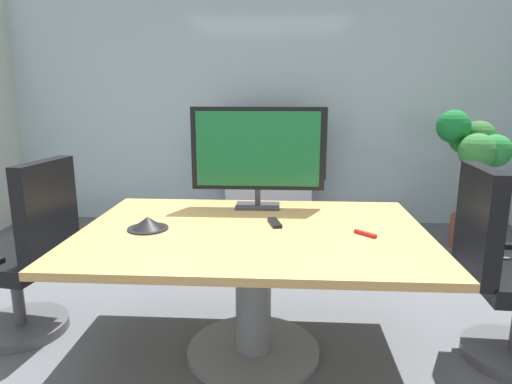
# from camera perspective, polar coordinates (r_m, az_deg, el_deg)

# --- Properties ---
(ground_plane) EXTENTS (6.91, 6.91, 0.00)m
(ground_plane) POSITION_cam_1_polar(r_m,az_deg,el_deg) (2.59, -2.65, -22.06)
(ground_plane) COLOR #515459
(wall_back_glass_partition) EXTENTS (5.69, 0.10, 2.65)m
(wall_back_glass_partition) POSITION_cam_1_polar(r_m,az_deg,el_deg) (5.08, 0.81, 11.05)
(wall_back_glass_partition) COLOR #9EB2B7
(wall_back_glass_partition) RESTS_ON ground
(conference_table) EXTENTS (1.86, 1.30, 0.75)m
(conference_table) POSITION_cam_1_polar(r_m,az_deg,el_deg) (2.50, -0.36, -8.68)
(conference_table) COLOR #B2894C
(conference_table) RESTS_ON ground
(office_chair_left) EXTENTS (0.62, 0.60, 1.09)m
(office_chair_left) POSITION_cam_1_polar(r_m,az_deg,el_deg) (3.07, -27.00, -8.15)
(office_chair_left) COLOR #4C4C51
(office_chair_left) RESTS_ON ground
(office_chair_right) EXTENTS (0.61, 0.58, 1.09)m
(office_chair_right) POSITION_cam_1_polar(r_m,az_deg,el_deg) (2.84, 29.06, -10.05)
(office_chair_right) COLOR #4C4C51
(office_chair_right) RESTS_ON ground
(tv_monitor) EXTENTS (0.84, 0.18, 0.64)m
(tv_monitor) POSITION_cam_1_polar(r_m,az_deg,el_deg) (2.83, 0.23, 5.15)
(tv_monitor) COLOR #333338
(tv_monitor) RESTS_ON conference_table
(wall_display_unit) EXTENTS (1.20, 0.36, 1.31)m
(wall_display_unit) POSITION_cam_1_polar(r_m,az_deg,el_deg) (4.83, 1.63, 0.40)
(wall_display_unit) COLOR #B7BABC
(wall_display_unit) RESTS_ON ground
(potted_plant) EXTENTS (0.63, 0.68, 1.30)m
(potted_plant) POSITION_cam_1_polar(r_m,az_deg,el_deg) (4.64, 25.89, 3.82)
(potted_plant) COLOR brown
(potted_plant) RESTS_ON ground
(conference_phone) EXTENTS (0.22, 0.22, 0.07)m
(conference_phone) POSITION_cam_1_polar(r_m,az_deg,el_deg) (2.50, -13.57, -3.93)
(conference_phone) COLOR black
(conference_phone) RESTS_ON conference_table
(remote_control) EXTENTS (0.09, 0.18, 0.02)m
(remote_control) POSITION_cam_1_polar(r_m,az_deg,el_deg) (2.53, 2.38, -3.90)
(remote_control) COLOR black
(remote_control) RESTS_ON conference_table
(whiteboard_marker) EXTENTS (0.11, 0.11, 0.02)m
(whiteboard_marker) POSITION_cam_1_polar(r_m,az_deg,el_deg) (2.40, 13.70, -5.17)
(whiteboard_marker) COLOR red
(whiteboard_marker) RESTS_ON conference_table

